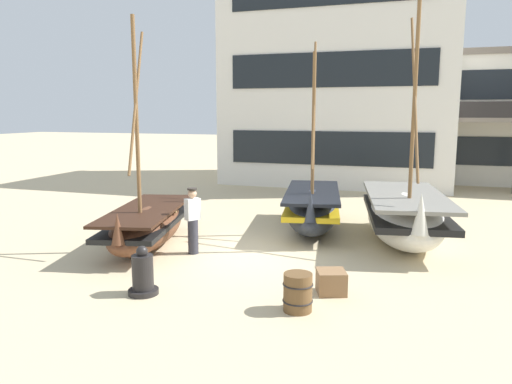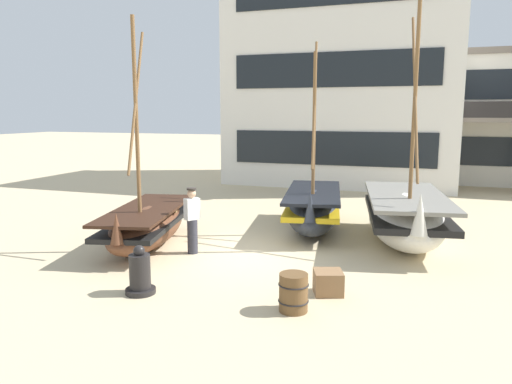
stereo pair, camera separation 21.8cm
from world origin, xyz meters
name	(u,v)px [view 1 (the left image)]	position (x,y,z in m)	size (l,w,h in m)	color
ground_plane	(244,252)	(0.00, 0.00, 0.00)	(120.00, 120.00, 0.00)	#CCB78E
fishing_boat_near_left	(312,208)	(1.18, 2.88, 0.67)	(2.33, 4.73, 5.57)	#2D333D
fishing_boat_centre_large	(147,225)	(-2.63, -0.30, 0.59)	(2.51, 4.66, 5.85)	brown
fishing_boat_far_right	(405,216)	(3.89, 2.20, 0.75)	(2.73, 5.12, 6.37)	silver
fisherman_by_hull	(193,221)	(-1.16, -0.56, 0.83)	(0.38, 0.42, 1.68)	#33333D
capstan_winch	(143,275)	(-0.89, -3.41, 0.39)	(0.60, 0.60, 0.98)	black
wooden_barrel	(298,292)	(2.20, -3.27, 0.35)	(0.56, 0.56, 0.70)	brown
cargo_crate	(331,282)	(2.62, -2.20, 0.23)	(0.55, 0.55, 0.46)	olive
harbor_building_main	(341,75)	(0.24, 14.04, 5.39)	(11.35, 6.96, 10.76)	white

